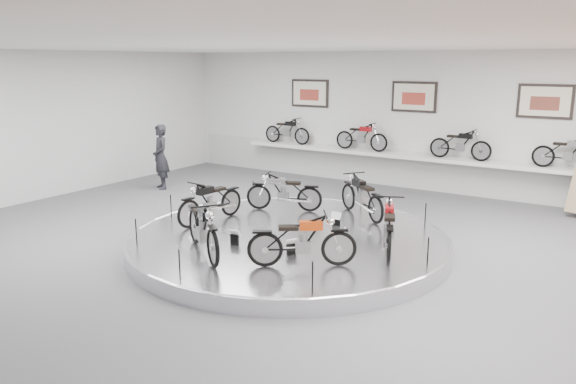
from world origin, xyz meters
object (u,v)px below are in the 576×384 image
Objects in this scene: display_platform at (288,242)px; shelf at (408,156)px; bike_d at (210,201)px; bike_c at (284,192)px; visitor at (161,157)px; bike_b at (362,196)px; bike_f at (302,240)px; bike_a at (389,226)px; bike_e at (203,227)px.

display_platform is 0.58× the size of shelf.
shelf is at bearing 169.52° from bike_d.
visitor is at bearing -34.24° from bike_c.
bike_b is 1.01× the size of bike_f.
bike_f is at bearing 73.91° from bike_d.
bike_b is at bearing -81.79° from shelf.
bike_a reaches higher than bike_d.
bike_a is 8.59m from visitor.
bike_c is at bearing 159.84° from bike_d.
bike_d is (-1.92, -6.53, -0.24)m from shelf.
bike_c is at bearing 52.32° from bike_b.
bike_e is 1.86m from bike_f.
bike_f is at bearing -49.63° from display_platform.
bike_b is at bearing 107.01° from bike_e.
visitor reaches higher than bike_a.
bike_c is at bearing -102.84° from shelf.
bike_d reaches higher than bike_c.
bike_f reaches higher than shelf.
shelf is 6.87× the size of bike_a.
bike_e is at bearing -10.00° from visitor.
bike_e is (1.29, -1.70, 0.05)m from bike_d.
bike_b is at bearing 23.98° from visitor.
bike_a is 2.36m from bike_b.
bike_a is 0.92× the size of bike_e.
bike_c is (-1.74, -0.52, -0.02)m from bike_b.
bike_e is (0.48, -3.36, 0.07)m from bike_c.
visitor is (-7.34, 3.97, 0.19)m from bike_f.
shelf is at bearing -5.35° from bike_a.
bike_a is at bearing 71.67° from bike_e.
bike_e reaches higher than bike_b.
bike_a is 1.06× the size of bike_c.
bike_d is 0.90× the size of bike_e.
bike_a reaches higher than bike_b.
display_platform is at bearing 106.03° from bike_e.
bike_f is (2.28, -2.90, 0.02)m from bike_c.
display_platform is at bearing 94.92° from bike_f.
bike_e is at bearing 75.87° from bike_c.
shelf is (0.00, 6.40, 0.85)m from display_platform.
bike_f is at bearing 0.20° from visitor.
visitor reaches higher than shelf.
visitor is (-6.80, 0.55, 0.19)m from bike_b.
bike_b is at bearing 13.98° from bike_a.
shelf is 6.90× the size of bike_b.
shelf is 8.26m from bike_e.
bike_d reaches higher than shelf.
bike_a is at bearing 12.28° from visitor.
bike_c is 0.96× the size of bike_f.
bike_b reaches higher than shelf.
shelf is at bearing 60.25° from visitor.
bike_b is 1.81m from bike_c.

